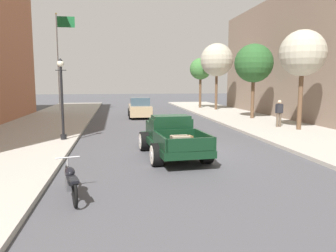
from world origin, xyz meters
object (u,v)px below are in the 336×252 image
at_px(car_background_tan, 140,108).
at_px(street_tree_nearest, 303,54).
at_px(pedestrian_sidewalk_right, 279,112).
at_px(flagpole, 60,51).
at_px(street_lamp_near, 62,93).
at_px(street_tree_second, 254,63).
at_px(street_tree_farthest, 200,69).
at_px(hotrod_truck_dark_green, 171,136).
at_px(motorcycle_parked, 71,181).
at_px(street_tree_third, 217,60).

distance_m(car_background_tan, street_tree_nearest, 13.30).
relative_size(pedestrian_sidewalk_right, flagpole, 0.18).
distance_m(street_lamp_near, street_tree_second, 15.05).
distance_m(car_background_tan, street_tree_farthest, 11.02).
xyz_separation_m(hotrod_truck_dark_green, car_background_tan, (-0.23, 14.36, 0.01)).
relative_size(motorcycle_parked, street_tree_third, 0.32).
height_order(car_background_tan, street_tree_third, street_tree_third).
distance_m(hotrod_truck_dark_green, street_tree_farthest, 23.36).
bearing_deg(street_tree_third, motorcycle_parked, -114.89).
bearing_deg(flagpole, motorcycle_parked, -80.82).
height_order(car_background_tan, street_tree_farthest, street_tree_farthest).
bearing_deg(flagpole, pedestrian_sidewalk_right, -43.31).
relative_size(pedestrian_sidewalk_right, street_tree_nearest, 0.29).
distance_m(hotrod_truck_dark_green, street_tree_second, 14.28).
bearing_deg(pedestrian_sidewalk_right, street_tree_third, 89.63).
bearing_deg(street_tree_nearest, street_tree_farthest, 95.04).
relative_size(street_lamp_near, flagpole, 0.42).
distance_m(car_background_tan, street_tree_second, 9.63).
bearing_deg(street_lamp_near, street_tree_farthest, 58.17).
bearing_deg(street_tree_farthest, street_tree_nearest, -84.96).
height_order(street_lamp_near, street_tree_farthest, street_tree_farthest).
distance_m(pedestrian_sidewalk_right, street_lamp_near, 12.76).
bearing_deg(hotrod_truck_dark_green, motorcycle_parked, -126.29).
bearing_deg(street_tree_farthest, hotrod_truck_dark_green, -107.22).
distance_m(motorcycle_parked, car_background_tan, 19.07).
height_order(hotrod_truck_dark_green, street_tree_farthest, street_tree_farthest).
height_order(car_background_tan, pedestrian_sidewalk_right, pedestrian_sidewalk_right).
relative_size(hotrod_truck_dark_green, street_lamp_near, 1.31).
height_order(street_tree_nearest, street_tree_second, street_tree_nearest).
distance_m(hotrod_truck_dark_green, pedestrian_sidewalk_right, 9.91).
bearing_deg(street_tree_nearest, motorcycle_parked, -141.15).
relative_size(pedestrian_sidewalk_right, street_tree_third, 0.25).
relative_size(hotrod_truck_dark_green, motorcycle_parked, 2.42).
bearing_deg(street_tree_nearest, street_lamp_near, -174.00).
xyz_separation_m(flagpole, street_tree_second, (15.44, -9.16, -1.49)).
relative_size(flagpole, street_tree_third, 1.40).
xyz_separation_m(hotrod_truck_dark_green, street_tree_third, (7.83, 19.49, 4.31)).
bearing_deg(street_tree_nearest, hotrod_truck_dark_green, -149.58).
xyz_separation_m(hotrod_truck_dark_green, pedestrian_sidewalk_right, (7.75, 6.17, 0.33)).
relative_size(hotrod_truck_dark_green, pedestrian_sidewalk_right, 3.05).
relative_size(pedestrian_sidewalk_right, street_tree_farthest, 0.31).
bearing_deg(street_lamp_near, flagpole, 98.86).
relative_size(street_lamp_near, street_tree_farthest, 0.73).
bearing_deg(motorcycle_parked, street_tree_farthest, 69.13).
bearing_deg(car_background_tan, flagpole, 139.72).
distance_m(street_tree_nearest, street_tree_farthest, 17.23).
xyz_separation_m(hotrod_truck_dark_green, street_tree_second, (8.15, 11.18, 3.53)).
bearing_deg(motorcycle_parked, hotrod_truck_dark_green, 53.71).
relative_size(street_tree_second, street_tree_farthest, 1.06).
bearing_deg(street_tree_farthest, pedestrian_sidewalk_right, -86.73).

